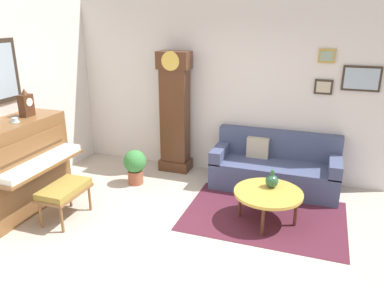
# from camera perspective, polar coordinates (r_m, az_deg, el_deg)

# --- Properties ---
(ground_plane) EXTENTS (6.40, 6.00, 0.10)m
(ground_plane) POSITION_cam_1_polar(r_m,az_deg,el_deg) (4.69, -3.58, -15.03)
(ground_plane) COLOR #B2A899
(wall_back) EXTENTS (5.30, 0.13, 2.80)m
(wall_back) POSITION_cam_1_polar(r_m,az_deg,el_deg) (6.27, 4.81, 8.19)
(wall_back) COLOR silver
(wall_back) RESTS_ON ground_plane
(area_rug) EXTENTS (2.10, 1.50, 0.01)m
(area_rug) POSITION_cam_1_polar(r_m,az_deg,el_deg) (5.27, 10.81, -10.56)
(area_rug) COLOR #4C1E2D
(area_rug) RESTS_ON ground_plane
(piano) EXTENTS (0.87, 1.44, 1.25)m
(piano) POSITION_cam_1_polar(r_m,az_deg,el_deg) (5.63, -24.74, -3.03)
(piano) COLOR brown
(piano) RESTS_ON ground_plane
(piano_bench) EXTENTS (0.42, 0.70, 0.48)m
(piano_bench) POSITION_cam_1_polar(r_m,az_deg,el_deg) (5.20, -18.69, -6.70)
(piano_bench) COLOR brown
(piano_bench) RESTS_ON ground_plane
(grandfather_clock) EXTENTS (0.52, 0.34, 2.03)m
(grandfather_clock) POSITION_cam_1_polar(r_m,az_deg,el_deg) (6.34, -2.60, 4.29)
(grandfather_clock) COLOR #4C2B19
(grandfather_clock) RESTS_ON ground_plane
(couch) EXTENTS (1.90, 0.80, 0.84)m
(couch) POSITION_cam_1_polar(r_m,az_deg,el_deg) (6.03, 12.38, -3.50)
(couch) COLOR #424C70
(couch) RESTS_ON ground_plane
(coffee_table) EXTENTS (0.88, 0.88, 0.43)m
(coffee_table) POSITION_cam_1_polar(r_m,az_deg,el_deg) (4.98, 11.41, -7.35)
(coffee_table) COLOR gold
(coffee_table) RESTS_ON ground_plane
(mantel_clock) EXTENTS (0.13, 0.18, 0.38)m
(mantel_clock) POSITION_cam_1_polar(r_m,az_deg,el_deg) (5.61, -23.74, 5.55)
(mantel_clock) COLOR #4C2B19
(mantel_clock) RESTS_ON piano
(teacup) EXTENTS (0.12, 0.12, 0.06)m
(teacup) POSITION_cam_1_polar(r_m,az_deg,el_deg) (5.39, -25.14, 3.22)
(teacup) COLOR #ADC6D6
(teacup) RESTS_ON piano
(green_jug) EXTENTS (0.17, 0.17, 0.24)m
(green_jug) POSITION_cam_1_polar(r_m,az_deg,el_deg) (5.06, 11.95, -5.47)
(green_jug) COLOR #234C33
(green_jug) RESTS_ON coffee_table
(potted_plant) EXTENTS (0.36, 0.36, 0.56)m
(potted_plant) POSITION_cam_1_polar(r_m,az_deg,el_deg) (6.04, -8.59, -3.09)
(potted_plant) COLOR #935138
(potted_plant) RESTS_ON ground_plane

